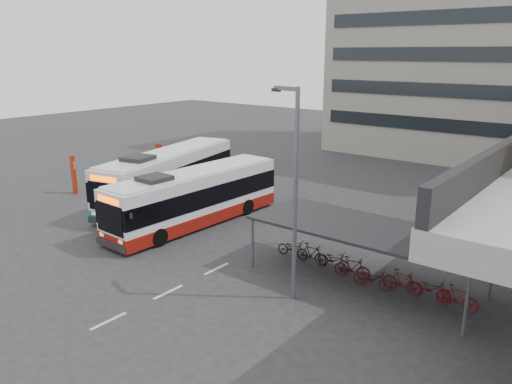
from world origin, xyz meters
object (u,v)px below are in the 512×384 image
Objects in this scene: bus_main at (195,198)px; bus_teal at (169,177)px; lamp_post at (294,183)px; pedestrian at (122,212)px.

bus_teal is (-4.70, 2.20, 0.12)m from bus_main.
bus_teal is at bearing 156.87° from bus_main.
lamp_post is at bearing -21.20° from bus_main.
bus_main is 4.28m from pedestrian.
bus_teal reaches higher than bus_main.
bus_main is 0.92× the size of bus_teal.
lamp_post is at bearing -36.78° from bus_teal.
pedestrian is (1.68, -5.15, -0.88)m from bus_teal.
lamp_post reaches higher than bus_teal.
bus_main is 10.99m from lamp_post.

